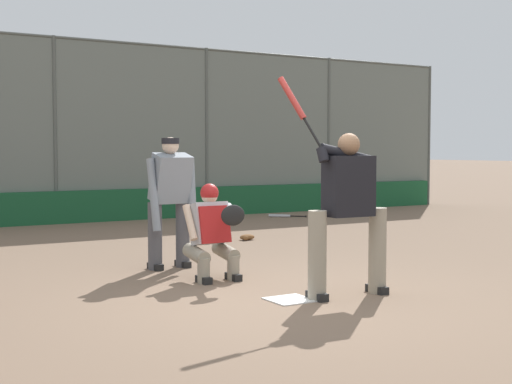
# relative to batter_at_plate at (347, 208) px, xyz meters

# --- Properties ---
(ground_plane) EXTENTS (160.00, 160.00, 0.00)m
(ground_plane) POSITION_rel_batter_at_plate_xyz_m (0.62, -0.14, -0.93)
(ground_plane) COLOR #7A604C
(home_plate_marker) EXTENTS (0.43, 0.43, 0.01)m
(home_plate_marker) POSITION_rel_batter_at_plate_xyz_m (0.62, -0.14, -0.93)
(home_plate_marker) COLOR white
(home_plate_marker) RESTS_ON ground_plane
(backstop_fence) EXTENTS (21.15, 0.08, 3.89)m
(backstop_fence) POSITION_rel_batter_at_plate_xyz_m (0.62, -9.01, 1.10)
(backstop_fence) COLOR #515651
(backstop_fence) RESTS_ON ground_plane
(padding_wall) EXTENTS (20.65, 0.18, 0.68)m
(padding_wall) POSITION_rel_batter_at_plate_xyz_m (0.62, -8.91, -0.59)
(padding_wall) COLOR #19512D
(padding_wall) RESTS_ON ground_plane
(batter_at_plate) EXTENTS (1.06, 0.67, 2.30)m
(batter_at_plate) POSITION_rel_batter_at_plate_xyz_m (0.00, 0.00, 0.00)
(batter_at_plate) COLOR gray
(batter_at_plate) RESTS_ON ground_plane
(catcher_behind_plate) EXTENTS (0.60, 0.69, 1.13)m
(catcher_behind_plate) POSITION_rel_batter_at_plate_xyz_m (0.77, -1.57, -0.34)
(catcher_behind_plate) COLOR gray
(catcher_behind_plate) RESTS_ON ground_plane
(umpire_home) EXTENTS (0.69, 0.43, 1.69)m
(umpire_home) POSITION_rel_batter_at_plate_xyz_m (0.88, -2.55, -0.02)
(umpire_home) COLOR #4C4C51
(umpire_home) RESTS_ON ground_plane
(spare_bat_third_base_side) EXTENTS (0.66, 0.64, 0.07)m
(spare_bat_third_base_side) POSITION_rel_batter_at_plate_xyz_m (-4.18, -7.74, -0.90)
(spare_bat_third_base_side) COLOR black
(spare_bat_third_base_side) RESTS_ON ground_plane
(fielding_glove_on_dirt) EXTENTS (0.27, 0.21, 0.10)m
(fielding_glove_on_dirt) POSITION_rel_batter_at_plate_xyz_m (-1.43, -4.59, -0.88)
(fielding_glove_on_dirt) COLOR brown
(fielding_glove_on_dirt) RESTS_ON ground_plane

